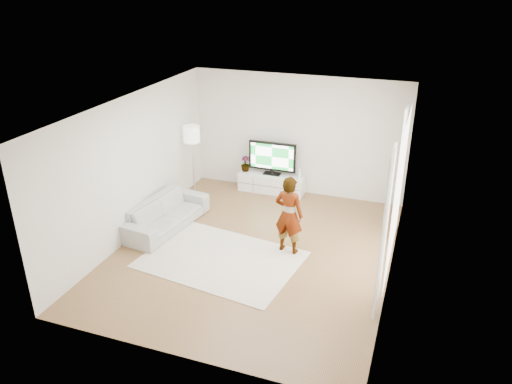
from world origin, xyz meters
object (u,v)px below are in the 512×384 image
(player, at_px, (289,215))
(floor_lamp, at_px, (192,137))
(media_console, at_px, (272,183))
(sofa, at_px, (166,214))
(rug, at_px, (221,259))
(television, at_px, (272,157))

(player, bearing_deg, floor_lamp, -23.50)
(media_console, distance_m, sofa, 2.88)
(media_console, height_order, rug, media_console)
(rug, height_order, sofa, sofa)
(media_console, bearing_deg, floor_lamp, -154.20)
(rug, bearing_deg, player, 33.43)
(rug, height_order, player, player)
(television, distance_m, floor_lamp, 1.93)
(media_console, relative_size, player, 1.04)
(player, height_order, floor_lamp, floor_lamp)
(media_console, relative_size, floor_lamp, 0.93)
(media_console, height_order, floor_lamp, floor_lamp)
(television, bearing_deg, floor_lamp, -153.43)
(television, xyz_separation_m, rug, (0.07, -3.28, -0.87))
(floor_lamp, bearing_deg, rug, -54.83)
(player, relative_size, floor_lamp, 0.90)
(television, bearing_deg, media_console, -90.00)
(television, xyz_separation_m, player, (1.15, -2.57, -0.10))
(media_console, bearing_deg, rug, -88.77)
(rug, relative_size, sofa, 1.33)
(media_console, bearing_deg, player, -65.70)
(sofa, bearing_deg, floor_lamp, 12.83)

